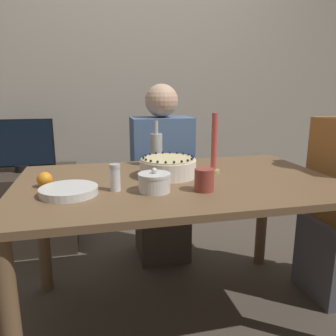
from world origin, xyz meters
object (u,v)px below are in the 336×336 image
object	(u,v)px
cake	(168,167)
sugar_bowl	(154,182)
person_man_blue_shirt	(162,185)
tv_monitor	(20,145)
sugar_shaker	(115,177)
candle	(214,149)
bottle	(156,149)

from	to	relation	value
cake	sugar_bowl	world-z (taller)	same
person_man_blue_shirt	tv_monitor	distance (m)	1.08
cake	sugar_shaker	xyz separation A→B (m)	(-0.27, -0.19, 0.01)
sugar_bowl	sugar_shaker	bearing A→B (deg)	162.80
sugar_bowl	cake	bearing A→B (deg)	64.17
candle	tv_monitor	size ratio (longest dim) A/B	0.64
cake	sugar_bowl	bearing A→B (deg)	-115.83
sugar_shaker	bottle	distance (m)	0.51
sugar_shaker	person_man_blue_shirt	world-z (taller)	person_man_blue_shirt
bottle	sugar_bowl	bearing A→B (deg)	-102.03
cake	tv_monitor	xyz separation A→B (m)	(-0.87, 1.00, -0.02)
candle	person_man_blue_shirt	world-z (taller)	person_man_blue_shirt
person_man_blue_shirt	tv_monitor	size ratio (longest dim) A/B	2.52
sugar_bowl	person_man_blue_shirt	bearing A→B (deg)	75.88
sugar_shaker	person_man_blue_shirt	xyz separation A→B (m)	(0.37, 0.77, -0.28)
sugar_bowl	person_man_blue_shirt	xyz separation A→B (m)	(0.21, 0.82, -0.26)
sugar_bowl	sugar_shaker	distance (m)	0.17
cake	person_man_blue_shirt	xyz separation A→B (m)	(0.09, 0.59, -0.26)
sugar_shaker	tv_monitor	world-z (taller)	tv_monitor
sugar_shaker	sugar_bowl	bearing A→B (deg)	-17.20
person_man_blue_shirt	cake	bearing A→B (deg)	80.96
sugar_shaker	candle	size ratio (longest dim) A/B	0.38
sugar_shaker	bottle	world-z (taller)	bottle
bottle	person_man_blue_shirt	world-z (taller)	person_man_blue_shirt
candle	tv_monitor	xyz separation A→B (m)	(-1.12, 0.99, -0.10)
sugar_shaker	person_man_blue_shirt	distance (m)	0.90
sugar_bowl	candle	xyz separation A→B (m)	(0.36, 0.25, 0.09)
cake	sugar_shaker	distance (m)	0.33
candle	person_man_blue_shirt	distance (m)	0.69
cake	bottle	size ratio (longest dim) A/B	1.10
bottle	tv_monitor	size ratio (longest dim) A/B	0.53
sugar_bowl	person_man_blue_shirt	distance (m)	0.89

